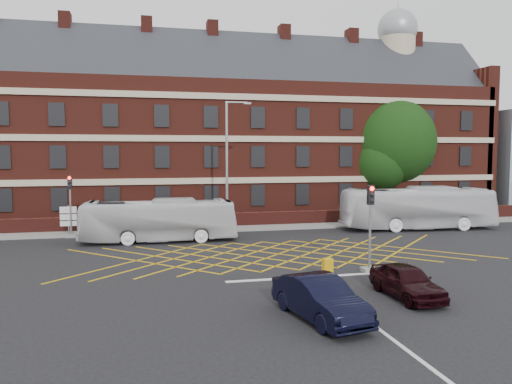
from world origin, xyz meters
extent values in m
plane|color=black|center=(0.00, 0.00, 0.00)|extent=(120.00, 120.00, 0.00)
cube|color=#531D15|center=(0.00, 22.00, 6.00)|extent=(50.00, 12.00, 12.00)
cube|color=#212329|center=(0.00, 22.00, 12.00)|extent=(51.00, 10.61, 10.61)
cube|color=#B7A88C|center=(0.00, 15.92, 7.00)|extent=(50.00, 0.18, 0.50)
cube|color=black|center=(0.00, 15.94, 5.50)|extent=(1.20, 0.14, 1.80)
cube|color=#4B1914|center=(-7.00, 22.00, 16.50)|extent=(1.00, 1.40, 3.20)
cylinder|color=#B7A88C|center=(18.00, 22.00, 15.00)|extent=(3.60, 3.60, 6.00)
sphere|color=gray|center=(18.00, 22.00, 18.40)|extent=(4.00, 4.00, 4.00)
cube|color=#4B1914|center=(0.00, 13.00, 0.55)|extent=(56.00, 0.50, 1.10)
cube|color=slate|center=(0.00, 12.00, 0.06)|extent=(60.00, 3.00, 0.12)
cube|color=#CC990C|center=(0.00, 2.00, 0.01)|extent=(8.22, 8.22, 0.02)
cube|color=silver|center=(0.00, -3.50, 0.01)|extent=(8.00, 0.30, 0.02)
cube|color=silver|center=(0.00, -10.00, 0.01)|extent=(0.15, 14.00, 0.02)
imported|color=silver|center=(-6.58, 7.66, 1.41)|extent=(10.18, 2.67, 2.82)
imported|color=silver|center=(12.86, 8.68, 1.63)|extent=(11.90, 3.75, 3.26)
imported|color=black|center=(-1.56, -9.21, 0.75)|extent=(2.48, 4.80, 1.51)
imported|color=black|center=(2.78, -7.48, 0.68)|extent=(1.74, 4.06, 1.37)
cylinder|color=black|center=(15.30, 17.85, 2.58)|extent=(0.90, 0.90, 5.17)
sphere|color=black|center=(15.30, 17.85, 6.85)|extent=(8.40, 8.40, 8.40)
sphere|color=black|center=(13.80, 17.05, 4.97)|extent=(5.46, 5.46, 5.46)
sphere|color=black|center=(16.80, 18.65, 5.37)|extent=(5.04, 5.04, 5.04)
cube|color=slate|center=(3.24, -3.12, 0.10)|extent=(0.70, 0.70, 0.20)
cylinder|color=gray|center=(3.24, -3.12, 1.75)|extent=(0.12, 0.12, 3.50)
cube|color=black|center=(3.24, -3.12, 3.80)|extent=(0.30, 0.25, 0.95)
sphere|color=#FF0C05|center=(3.24, -3.26, 4.12)|extent=(0.20, 0.20, 0.20)
cube|color=slate|center=(-12.47, 10.67, 0.10)|extent=(0.70, 0.70, 0.20)
cylinder|color=gray|center=(-12.47, 10.67, 1.75)|extent=(0.12, 0.12, 3.50)
cube|color=black|center=(-12.47, 10.67, 3.80)|extent=(0.30, 0.25, 0.95)
sphere|color=#FF0C05|center=(-12.47, 10.53, 4.12)|extent=(0.20, 0.20, 0.20)
cube|color=slate|center=(-1.71, 9.68, 0.10)|extent=(1.00, 1.00, 0.20)
cylinder|color=gray|center=(-1.71, 9.68, 4.70)|extent=(0.18, 0.18, 9.40)
cylinder|color=gray|center=(-1.01, 9.68, 9.40)|extent=(1.60, 0.12, 0.12)
cube|color=gray|center=(-0.21, 9.68, 9.35)|extent=(0.50, 0.20, 0.12)
cylinder|color=gray|center=(-12.65, 10.85, 1.10)|extent=(0.10, 0.10, 2.20)
cube|color=silver|center=(-12.65, 10.77, 1.90)|extent=(1.10, 0.06, 0.45)
cube|color=silver|center=(-12.65, 10.77, 1.40)|extent=(1.10, 0.06, 0.40)
cube|color=silver|center=(-12.65, 10.77, 0.95)|extent=(1.10, 0.06, 0.35)
cube|color=#D19A0C|center=(0.72, -4.00, 0.48)|extent=(0.44, 0.36, 0.96)
camera|label=1|loc=(-7.56, -25.44, 5.88)|focal=35.00mm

